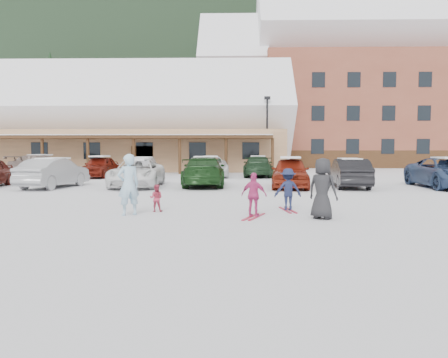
{
  "coord_description": "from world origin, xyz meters",
  "views": [
    {
      "loc": [
        0.62,
        -13.07,
        1.98
      ],
      "look_at": [
        0.3,
        1.0,
        1.0
      ],
      "focal_mm": 35.0,
      "sensor_mm": 36.0,
      "label": 1
    }
  ],
  "objects_px": {
    "child_magenta": "(254,195)",
    "parked_car_3": "(204,171)",
    "toddler_red": "(156,198)",
    "parked_car_10": "(211,167)",
    "child_navy": "(288,190)",
    "parked_car_9": "(143,168)",
    "parked_car_4": "(290,172)",
    "parked_car_7": "(40,166)",
    "alpine_hotel": "(353,91)",
    "parked_car_6": "(447,173)",
    "parked_car_8": "(100,167)",
    "parked_car_11": "(258,166)",
    "parked_car_1": "(54,173)",
    "parked_car_5": "(349,173)",
    "adult_skier": "(128,185)",
    "day_lodge": "(132,128)",
    "bystander_dark": "(322,189)",
    "lamp_post": "(267,130)",
    "parked_car_2": "(137,173)"
  },
  "relations": [
    {
      "from": "day_lodge",
      "to": "parked_car_10",
      "type": "xyz_separation_m",
      "value": [
        7.99,
        -10.62,
        -3.22
      ]
    },
    {
      "from": "child_navy",
      "to": "bystander_dark",
      "type": "height_order",
      "value": "bystander_dark"
    },
    {
      "from": "parked_car_2",
      "to": "parked_car_4",
      "type": "bearing_deg",
      "value": -4.6
    },
    {
      "from": "parked_car_7",
      "to": "parked_car_8",
      "type": "distance_m",
      "value": 4.62
    },
    {
      "from": "bystander_dark",
      "to": "child_magenta",
      "type": "bearing_deg",
      "value": 28.68
    },
    {
      "from": "bystander_dark",
      "to": "parked_car_4",
      "type": "distance_m",
      "value": 9.85
    },
    {
      "from": "parked_car_2",
      "to": "parked_car_9",
      "type": "xyz_separation_m",
      "value": [
        -1.14,
        6.99,
        -0.02
      ]
    },
    {
      "from": "parked_car_4",
      "to": "parked_car_2",
      "type": "bearing_deg",
      "value": -175.57
    },
    {
      "from": "alpine_hotel",
      "to": "bystander_dark",
      "type": "distance_m",
      "value": 41.11
    },
    {
      "from": "alpine_hotel",
      "to": "parked_car_11",
      "type": "bearing_deg",
      "value": -120.55
    },
    {
      "from": "child_navy",
      "to": "parked_car_9",
      "type": "bearing_deg",
      "value": -70.63
    },
    {
      "from": "day_lodge",
      "to": "parked_car_11",
      "type": "relative_size",
      "value": 5.82
    },
    {
      "from": "day_lodge",
      "to": "parked_car_8",
      "type": "height_order",
      "value": "day_lodge"
    },
    {
      "from": "parked_car_4",
      "to": "parked_car_7",
      "type": "xyz_separation_m",
      "value": [
        -16.61,
        8.57,
        -0.0
      ]
    },
    {
      "from": "parked_car_5",
      "to": "parked_car_9",
      "type": "height_order",
      "value": "parked_car_5"
    },
    {
      "from": "day_lodge",
      "to": "parked_car_3",
      "type": "distance_m",
      "value": 20.03
    },
    {
      "from": "adult_skier",
      "to": "parked_car_3",
      "type": "xyz_separation_m",
      "value": [
        1.54,
        10.12,
        -0.14
      ]
    },
    {
      "from": "child_magenta",
      "to": "parked_car_11",
      "type": "relative_size",
      "value": 0.26
    },
    {
      "from": "day_lodge",
      "to": "parked_car_3",
      "type": "xyz_separation_m",
      "value": [
        8.03,
        -18.08,
        -3.17
      ]
    },
    {
      "from": "alpine_hotel",
      "to": "child_navy",
      "type": "distance_m",
      "value": 39.81
    },
    {
      "from": "child_magenta",
      "to": "parked_car_6",
      "type": "distance_m",
      "value": 14.0
    },
    {
      "from": "alpine_hotel",
      "to": "parked_car_9",
      "type": "relative_size",
      "value": 7.44
    },
    {
      "from": "alpine_hotel",
      "to": "parked_car_4",
      "type": "bearing_deg",
      "value": -110.46
    },
    {
      "from": "parked_car_3",
      "to": "parked_car_6",
      "type": "height_order",
      "value": "parked_car_3"
    },
    {
      "from": "adult_skier",
      "to": "parked_car_11",
      "type": "height_order",
      "value": "adult_skier"
    },
    {
      "from": "alpine_hotel",
      "to": "adult_skier",
      "type": "relative_size",
      "value": 17.22
    },
    {
      "from": "alpine_hotel",
      "to": "child_navy",
      "type": "bearing_deg",
      "value": -107.8
    },
    {
      "from": "parked_car_4",
      "to": "parked_car_9",
      "type": "distance_m",
      "value": 11.56
    },
    {
      "from": "child_magenta",
      "to": "parked_car_5",
      "type": "relative_size",
      "value": 0.29
    },
    {
      "from": "day_lodge",
      "to": "parked_car_10",
      "type": "relative_size",
      "value": 5.6
    },
    {
      "from": "bystander_dark",
      "to": "parked_car_8",
      "type": "xyz_separation_m",
      "value": [
        -11.73,
        17.53,
        -0.13
      ]
    },
    {
      "from": "bystander_dark",
      "to": "parked_car_3",
      "type": "bearing_deg",
      "value": -32.92
    },
    {
      "from": "lamp_post",
      "to": "parked_car_1",
      "type": "distance_m",
      "value": 18.87
    },
    {
      "from": "parked_car_6",
      "to": "parked_car_11",
      "type": "height_order",
      "value": "parked_car_6"
    },
    {
      "from": "child_magenta",
      "to": "bystander_dark",
      "type": "height_order",
      "value": "bystander_dark"
    },
    {
      "from": "alpine_hotel",
      "to": "child_navy",
      "type": "height_order",
      "value": "alpine_hotel"
    },
    {
      "from": "parked_car_5",
      "to": "child_magenta",
      "type": "bearing_deg",
      "value": 66.23
    },
    {
      "from": "parked_car_4",
      "to": "day_lodge",
      "type": "bearing_deg",
      "value": 129.76
    },
    {
      "from": "child_magenta",
      "to": "lamp_post",
      "type": "bearing_deg",
      "value": -74.38
    },
    {
      "from": "child_navy",
      "to": "parked_car_11",
      "type": "xyz_separation_m",
      "value": [
        -0.05,
        16.85,
        0.05
      ]
    },
    {
      "from": "toddler_red",
      "to": "child_navy",
      "type": "bearing_deg",
      "value": -172.94
    },
    {
      "from": "child_navy",
      "to": "day_lodge",
      "type": "bearing_deg",
      "value": -74.92
    },
    {
      "from": "parked_car_1",
      "to": "parked_car_11",
      "type": "xyz_separation_m",
      "value": [
        10.83,
        8.92,
        -0.02
      ]
    },
    {
      "from": "parked_car_1",
      "to": "parked_car_5",
      "type": "height_order",
      "value": "parked_car_1"
    },
    {
      "from": "toddler_red",
      "to": "parked_car_10",
      "type": "xyz_separation_m",
      "value": [
        0.81,
        16.83,
        0.29
      ]
    },
    {
      "from": "toddler_red",
      "to": "bystander_dark",
      "type": "relative_size",
      "value": 0.5
    },
    {
      "from": "child_magenta",
      "to": "parked_car_3",
      "type": "distance_m",
      "value": 10.66
    },
    {
      "from": "parked_car_9",
      "to": "parked_car_10",
      "type": "distance_m",
      "value": 4.63
    },
    {
      "from": "parked_car_3",
      "to": "parked_car_10",
      "type": "height_order",
      "value": "parked_car_3"
    },
    {
      "from": "parked_car_8",
      "to": "parked_car_10",
      "type": "distance_m",
      "value": 7.63
    }
  ]
}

